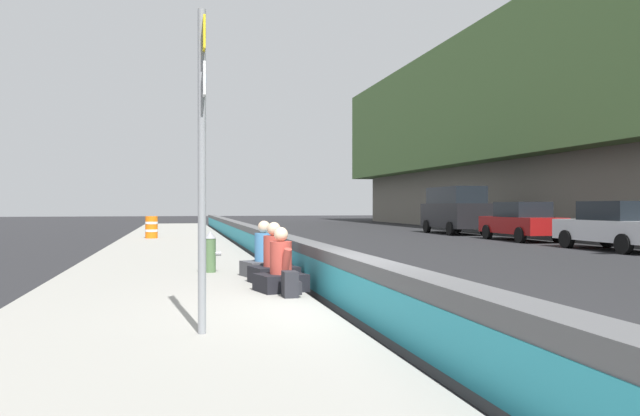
# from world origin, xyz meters

# --- Properties ---
(ground_plane) EXTENTS (160.00, 160.00, 0.00)m
(ground_plane) POSITION_xyz_m (0.00, 0.00, 0.00)
(ground_plane) COLOR #232326
(ground_plane) RESTS_ON ground
(sidewalk_strip) EXTENTS (80.00, 4.40, 0.14)m
(sidewalk_strip) POSITION_xyz_m (0.00, 2.65, 0.07)
(sidewalk_strip) COLOR gray
(sidewalk_strip) RESTS_ON ground_plane
(jersey_barrier) EXTENTS (76.00, 0.45, 0.85)m
(jersey_barrier) POSITION_xyz_m (0.00, 0.00, 0.42)
(jersey_barrier) COLOR #545456
(jersey_barrier) RESTS_ON ground_plane
(route_sign_post) EXTENTS (0.44, 0.09, 3.60)m
(route_sign_post) POSITION_xyz_m (-1.11, 2.21, 2.21)
(route_sign_post) COLOR gray
(route_sign_post) RESTS_ON sidewalk_strip
(fire_hydrant) EXTENTS (0.26, 0.46, 0.88)m
(fire_hydrant) POSITION_xyz_m (5.01, 1.80, 0.59)
(fire_hydrant) COLOR #47663D
(fire_hydrant) RESTS_ON sidewalk_strip
(seated_person_foreground) EXTENTS (0.82, 0.90, 1.06)m
(seated_person_foreground) POSITION_xyz_m (1.93, 0.81, 0.47)
(seated_person_foreground) COLOR black
(seated_person_foreground) RESTS_ON sidewalk_strip
(seated_person_middle) EXTENTS (0.84, 0.93, 1.12)m
(seated_person_middle) POSITION_xyz_m (3.01, 0.75, 0.49)
(seated_person_middle) COLOR black
(seated_person_middle) RESTS_ON sidewalk_strip
(seated_person_rear) EXTENTS (0.87, 0.96, 1.11)m
(seated_person_rear) POSITION_xyz_m (4.09, 0.78, 0.49)
(seated_person_rear) COLOR #424247
(seated_person_rear) RESTS_ON sidewalk_strip
(backpack) EXTENTS (0.32, 0.28, 0.40)m
(backpack) POSITION_xyz_m (1.26, 0.77, 0.33)
(backpack) COLOR #232328
(backpack) RESTS_ON sidewalk_strip
(construction_barrel) EXTENTS (0.54, 0.54, 0.95)m
(construction_barrel) POSITION_xyz_m (18.84, 3.57, 0.62)
(construction_barrel) COLOR orange
(construction_barrel) RESTS_ON sidewalk_strip
(parked_car_third) EXTENTS (4.51, 1.96, 1.71)m
(parked_car_third) POSITION_xyz_m (9.74, -12.20, 0.86)
(parked_car_third) COLOR silver
(parked_car_third) RESTS_ON ground_plane
(parked_car_fourth) EXTENTS (4.56, 2.07, 1.71)m
(parked_car_fourth) POSITION_xyz_m (15.57, -12.23, 0.86)
(parked_car_fourth) COLOR maroon
(parked_car_fourth) RESTS_ON ground_plane
(parked_car_midline) EXTENTS (5.17, 2.25, 2.56)m
(parked_car_midline) POSITION_xyz_m (22.03, -12.21, 1.35)
(parked_car_midline) COLOR black
(parked_car_midline) RESTS_ON ground_plane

